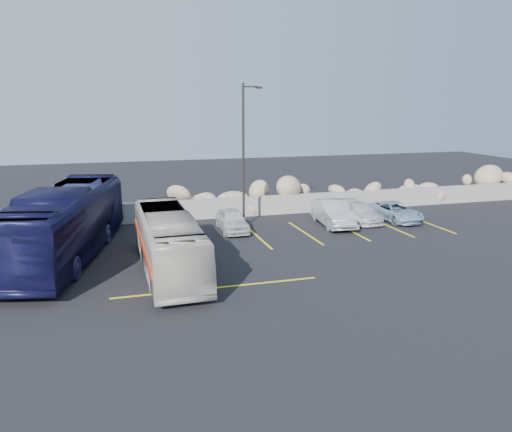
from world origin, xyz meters
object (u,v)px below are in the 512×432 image
object	(u,v)px
car_a	(232,220)
car_b	(333,213)
lamppost	(244,151)
tour_coach	(65,223)
car_d	(395,212)
vintage_bus	(168,242)
car_c	(360,212)

from	to	relation	value
car_a	car_b	distance (m)	5.92
lamppost	car_a	size ratio (longest dim) A/B	2.24
tour_coach	car_a	world-z (taller)	tour_coach
lamppost	car_d	size ratio (longest dim) A/B	2.02
car_a	car_b	xyz separation A→B (m)	(5.91, -0.35, 0.11)
car_a	car_d	bearing A→B (deg)	0.11
vintage_bus	car_c	world-z (taller)	vintage_bus
vintage_bus	car_d	size ratio (longest dim) A/B	2.28
car_d	vintage_bus	bearing A→B (deg)	-163.20
lamppost	tour_coach	world-z (taller)	lamppost
tour_coach	lamppost	bearing A→B (deg)	34.17
car_b	car_c	bearing A→B (deg)	19.41
lamppost	car_b	size ratio (longest dim) A/B	1.83
lamppost	car_b	bearing A→B (deg)	-14.75
car_b	car_d	distance (m)	4.11
car_b	car_d	size ratio (longest dim) A/B	1.10
vintage_bus	car_b	bearing A→B (deg)	27.42
tour_coach	car_b	world-z (taller)	tour_coach
lamppost	vintage_bus	distance (m)	8.95
car_c	car_d	world-z (taller)	car_c
car_b	car_c	size ratio (longest dim) A/B	1.14
lamppost	car_c	world-z (taller)	lamppost
car_a	car_c	bearing A→B (deg)	2.59
vintage_bus	car_c	bearing A→B (deg)	25.29
car_c	car_b	bearing A→B (deg)	-165.48
tour_coach	vintage_bus	bearing A→B (deg)	-22.76
vintage_bus	car_a	world-z (taller)	vintage_bus
car_b	car_d	world-z (taller)	car_b
vintage_bus	car_b	xyz separation A→B (m)	(10.04, 5.40, -0.54)
lamppost	car_a	distance (m)	3.93
car_b	car_c	world-z (taller)	car_b
vintage_bus	tour_coach	distance (m)	5.25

